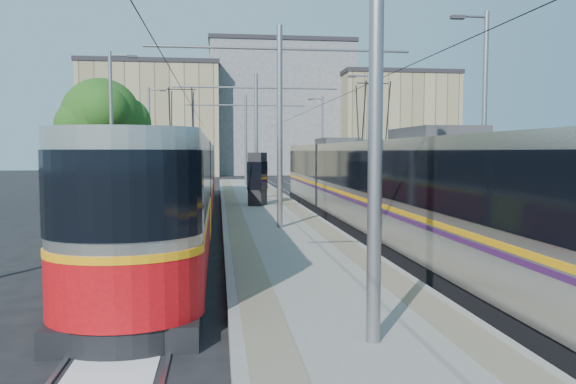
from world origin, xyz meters
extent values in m
plane|color=black|center=(0.00, 0.00, 0.00)|extent=(160.00, 160.00, 0.00)
cube|color=gray|center=(0.00, 17.00, 0.15)|extent=(4.00, 50.00, 0.30)
cube|color=gray|center=(-1.45, 17.00, 0.30)|extent=(0.70, 50.00, 0.01)
cube|color=gray|center=(1.45, 17.00, 0.30)|extent=(0.70, 50.00, 0.01)
cube|color=gray|center=(-4.32, 17.00, 0.01)|extent=(0.07, 70.00, 0.03)
cube|color=gray|center=(-2.88, 17.00, 0.01)|extent=(0.07, 70.00, 0.03)
cube|color=gray|center=(2.88, 17.00, 0.01)|extent=(0.07, 70.00, 0.03)
cube|color=gray|center=(4.32, 17.00, 0.01)|extent=(0.07, 70.00, 0.03)
cube|color=silver|center=(-3.60, -3.00, 0.01)|extent=(1.20, 5.00, 0.01)
cube|color=black|center=(-3.60, 12.00, 0.20)|extent=(2.30, 30.74, 0.40)
cube|color=#B9B3AA|center=(-3.60, 12.00, 1.85)|extent=(2.40, 29.14, 2.90)
cube|color=black|center=(-3.60, 12.00, 2.35)|extent=(2.43, 29.14, 1.30)
cube|color=orange|center=(-3.60, 12.00, 1.45)|extent=(2.43, 29.14, 0.12)
cube|color=red|center=(-3.60, 12.00, 0.95)|extent=(2.42, 29.14, 1.10)
cube|color=#2D2D30|center=(-3.60, 12.00, 3.45)|extent=(1.68, 3.00, 0.30)
cube|color=black|center=(3.60, 9.04, 0.20)|extent=(2.30, 30.55, 0.40)
cube|color=#B9B3A9|center=(3.60, 9.04, 1.85)|extent=(2.40, 28.95, 2.90)
cube|color=black|center=(3.60, 9.04, 2.35)|extent=(2.43, 28.95, 1.30)
cube|color=orange|center=(3.60, 9.04, 1.45)|extent=(2.43, 28.95, 0.12)
cube|color=#391446|center=(3.60, 9.04, 1.30)|extent=(2.43, 28.95, 0.10)
cube|color=#2D2D30|center=(3.60, 9.04, 3.45)|extent=(1.68, 3.00, 0.30)
cylinder|color=gray|center=(0.00, -4.00, 3.80)|extent=(0.20, 0.20, 7.00)
cylinder|color=gray|center=(0.00, 8.00, 3.80)|extent=(0.20, 0.20, 7.00)
cylinder|color=gray|center=(0.00, 8.00, 6.50)|extent=(9.20, 0.10, 0.10)
cylinder|color=gray|center=(0.00, 20.00, 3.80)|extent=(0.20, 0.20, 7.00)
cylinder|color=gray|center=(0.00, 20.00, 6.50)|extent=(9.20, 0.10, 0.10)
cylinder|color=gray|center=(0.00, 32.00, 3.80)|extent=(0.20, 0.20, 7.00)
cylinder|color=gray|center=(0.00, 32.00, 6.50)|extent=(9.20, 0.10, 0.10)
cylinder|color=black|center=(-3.60, 17.00, 5.55)|extent=(0.02, 70.00, 0.02)
cylinder|color=black|center=(3.60, 17.00, 5.55)|extent=(0.02, 70.00, 0.02)
cylinder|color=gray|center=(-7.50, 18.00, 4.00)|extent=(0.18, 0.18, 8.00)
cube|color=#2D2D30|center=(-6.40, 18.00, 7.75)|extent=(0.50, 0.22, 0.12)
cylinder|color=gray|center=(-7.50, 34.00, 4.00)|extent=(0.18, 0.18, 8.00)
cube|color=#2D2D30|center=(-6.40, 34.00, 7.75)|extent=(0.50, 0.22, 0.12)
cylinder|color=gray|center=(7.50, 8.00, 4.00)|extent=(0.18, 0.18, 8.00)
cube|color=#2D2D30|center=(6.40, 8.00, 7.75)|extent=(0.50, 0.22, 0.12)
cylinder|color=gray|center=(7.50, 24.00, 4.00)|extent=(0.18, 0.18, 8.00)
cube|color=#2D2D30|center=(6.40, 24.00, 7.75)|extent=(0.50, 0.22, 0.12)
cylinder|color=gray|center=(7.50, 40.00, 4.00)|extent=(0.18, 0.18, 8.00)
cube|color=#2D2D30|center=(6.40, 40.00, 7.75)|extent=(0.50, 0.22, 0.12)
cube|color=black|center=(-0.20, 16.23, 1.61)|extent=(1.03, 1.30, 2.61)
cube|color=black|center=(-0.20, 16.23, 1.78)|extent=(1.08, 1.36, 1.36)
cylinder|color=#382314|center=(-8.57, 20.97, 1.46)|extent=(0.40, 0.40, 2.92)
sphere|color=#144614|center=(-8.57, 20.97, 4.84)|extent=(4.38, 4.38, 4.38)
sphere|color=#144614|center=(-7.48, 21.70, 4.56)|extent=(3.10, 3.10, 3.10)
cube|color=tan|center=(-10.00, 60.00, 6.53)|extent=(16.00, 12.00, 13.05)
cube|color=#262328|center=(-10.00, 60.00, 13.30)|extent=(16.32, 12.24, 0.50)
cube|color=gray|center=(6.00, 64.00, 8.23)|extent=(18.00, 14.00, 16.47)
cube|color=#262328|center=(6.00, 64.00, 16.72)|extent=(18.36, 14.28, 0.50)
cube|color=tan|center=(20.00, 58.00, 6.12)|extent=(14.00, 10.00, 12.24)
cube|color=#262328|center=(20.00, 58.00, 12.49)|extent=(14.28, 10.20, 0.50)
camera|label=1|loc=(-2.14, -11.51, 2.98)|focal=35.00mm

